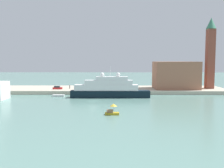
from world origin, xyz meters
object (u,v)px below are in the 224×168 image
Objects in this scene: work_barge at (58,96)px; person_figure at (70,87)px; large_yacht at (109,89)px; parked_car at (57,88)px; harbor_building at (176,75)px; mooring_bollard at (94,90)px; bell_tower at (210,51)px; small_motorboat at (112,110)px.

person_figure is (1.94, 13.60, 1.86)m from work_barge.
large_yacht is 23.55m from person_figure.
harbor_building is at bearing 3.22° from parked_car.
person_figure reaches higher than mooring_bollard.
parked_car is at bearing -177.04° from bell_tower.
mooring_bollard is (11.11, -7.14, -0.40)m from person_figure.
bell_tower reaches higher than mooring_bollard.
harbor_building is at bearing -177.96° from bell_tower.
harbor_building is at bearing 31.03° from large_yacht.
bell_tower is at bearing 13.72° from work_barge.
small_motorboat is (1.44, -29.80, -2.06)m from large_yacht.
work_barge is 1.13× the size of parked_car.
parked_car is 5.22m from person_figure.
small_motorboat is at bearing -78.91° from mooring_bollard.
small_motorboat reaches higher than mooring_bollard.
person_figure is 2.31× the size of mooring_bollard.
large_yacht is 29.91m from small_motorboat.
work_barge is 14.63m from mooring_bollard.
person_figure is at bearing -178.61° from harbor_building.
work_barge is (-20.62, 32.22, -0.74)m from small_motorboat.
harbor_building is 50.97m from parked_car.
large_yacht is 10.87m from mooring_bollard.
person_figure reaches higher than parked_car.
large_yacht is at bearing -148.97° from harbor_building.
large_yacht is 19.53m from work_barge.
harbor_building reaches higher than large_yacht.
large_yacht is at bearing -55.33° from mooring_bollard.
bell_tower is at bearing 10.09° from mooring_bollard.
work_barge is (-19.18, 2.42, -2.80)m from large_yacht.
bell_tower is at bearing 48.64° from small_motorboat.
work_barge is 6.23× the size of mooring_bollard.
small_motorboat is at bearing -131.36° from bell_tower.
work_barge is 50.34m from harbor_building.
large_yacht is 41.04× the size of mooring_bollard.
bell_tower is at bearing 22.21° from large_yacht.
bell_tower reaches higher than person_figure.
harbor_building reaches higher than mooring_bollard.
large_yacht is 48.93m from bell_tower.
person_figure is (-45.70, -1.11, -5.06)m from harbor_building.
small_motorboat is at bearing -61.83° from parked_car.
person_figure is (4.92, 1.74, 0.17)m from parked_car.
person_figure is at bearing 81.89° from work_barge.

